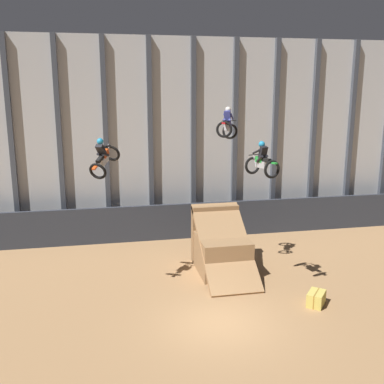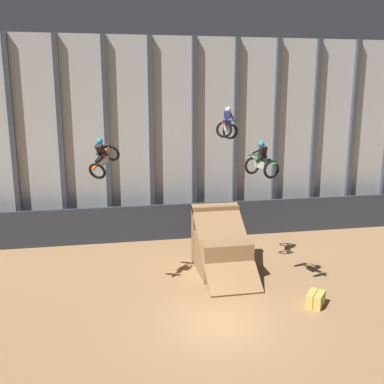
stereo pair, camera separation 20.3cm
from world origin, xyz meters
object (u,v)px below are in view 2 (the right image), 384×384
at_px(rider_bike_center_air, 227,125).
at_px(rider_bike_left_air, 103,157).
at_px(dirt_ramp, 220,248).
at_px(rider_bike_right_air, 262,162).
at_px(hay_bale_trackside, 316,299).

bearing_deg(rider_bike_center_air, rider_bike_left_air, -138.50).
xyz_separation_m(dirt_ramp, rider_bike_left_air, (-5.34, -1.52, 4.79)).
xyz_separation_m(rider_bike_left_air, rider_bike_right_air, (6.31, -1.17, -0.20)).
xyz_separation_m(dirt_ramp, hay_bale_trackside, (2.83, -4.44, -0.77)).
distance_m(rider_bike_center_air, hay_bale_trackside, 8.39).
height_order(dirt_ramp, rider_bike_left_air, rider_bike_left_air).
relative_size(rider_bike_center_air, hay_bale_trackside, 1.63).
xyz_separation_m(rider_bike_center_air, rider_bike_right_air, (0.74, -2.65, -1.29)).
bearing_deg(rider_bike_center_air, hay_bale_trackside, -32.75).
relative_size(dirt_ramp, rider_bike_center_air, 2.53).
xyz_separation_m(rider_bike_center_air, hay_bale_trackside, (2.60, -4.40, -6.65)).
bearing_deg(rider_bike_center_air, rider_bike_right_air, -47.71).
xyz_separation_m(rider_bike_right_air, hay_bale_trackside, (1.86, -1.75, -5.36)).
xyz_separation_m(rider_bike_left_air, rider_bike_center_air, (5.57, 1.48, 1.09)).
relative_size(rider_bike_left_air, rider_bike_right_air, 1.03).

